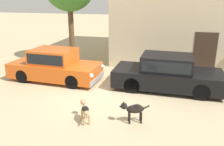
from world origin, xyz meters
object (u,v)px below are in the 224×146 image
at_px(parked_sedan_second, 167,73).
at_px(stray_dog_spotted, 85,109).
at_px(stray_dog_tan, 133,109).
at_px(parked_sedan_nearest, 55,65).

relative_size(parked_sedan_second, stray_dog_spotted, 4.83).
relative_size(stray_dog_spotted, stray_dog_tan, 1.02).
relative_size(parked_sedan_nearest, stray_dog_spotted, 4.56).
distance_m(parked_sedan_nearest, stray_dog_spotted, 4.31).
relative_size(parked_sedan_second, stray_dog_tan, 4.91).
distance_m(parked_sedan_second, stray_dog_spotted, 4.19).
relative_size(parked_sedan_nearest, stray_dog_tan, 4.64).
xyz_separation_m(stray_dog_spotted, stray_dog_tan, (1.49, 0.28, 0.06)).
bearing_deg(parked_sedan_nearest, parked_sedan_second, 3.99).
bearing_deg(stray_dog_tan, stray_dog_spotted, -8.01).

